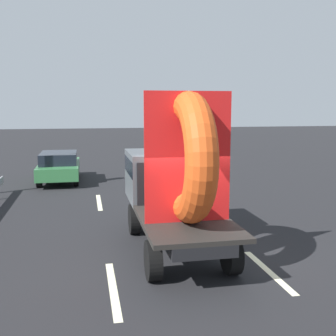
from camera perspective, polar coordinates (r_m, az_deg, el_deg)
name	(u,v)px	position (r m, az deg, el deg)	size (l,w,h in m)	color
ground_plane	(193,256)	(10.26, 3.44, -11.98)	(120.00, 120.00, 0.00)	black
flatbed_truck	(174,178)	(10.45, 0.78, -1.38)	(2.02, 5.24, 3.90)	black
distant_sedan	(59,166)	(20.55, -14.70, 0.29)	(1.85, 4.32, 1.41)	black
lane_dash_left_near	(113,289)	(8.64, -7.54, -16.06)	(2.68, 0.16, 0.01)	beige
lane_dash_left_far	(99,202)	(15.91, -9.42, -4.64)	(2.63, 0.16, 0.01)	beige
lane_dash_right_near	(268,271)	(9.64, 13.60, -13.56)	(2.46, 0.16, 0.01)	beige
lane_dash_right_far	(183,195)	(16.93, 2.11, -3.74)	(2.86, 0.16, 0.01)	beige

